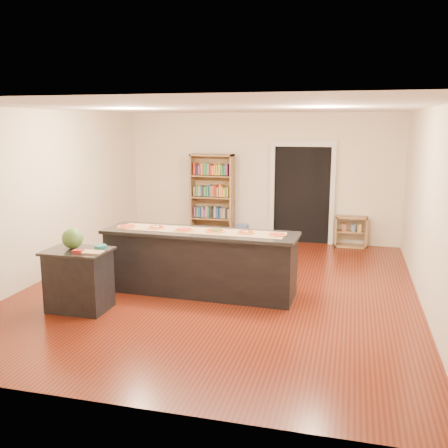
% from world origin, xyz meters
% --- Properties ---
extents(room, '(6.00, 7.00, 2.80)m').
position_xyz_m(room, '(0.00, 0.00, 1.40)').
color(room, beige).
rests_on(room, ground).
extents(doorway, '(1.40, 0.09, 2.21)m').
position_xyz_m(doorway, '(0.90, 3.46, 1.20)').
color(doorway, black).
rests_on(doorway, room).
extents(kitchen_island, '(2.96, 0.80, 0.98)m').
position_xyz_m(kitchen_island, '(-0.25, -0.31, 0.49)').
color(kitchen_island, black).
rests_on(kitchen_island, ground).
extents(side_counter, '(0.87, 0.64, 0.86)m').
position_xyz_m(side_counter, '(-1.68, -1.39, 0.44)').
color(side_counter, black).
rests_on(side_counter, ground).
extents(bookshelf, '(0.96, 0.34, 1.91)m').
position_xyz_m(bookshelf, '(-1.07, 3.28, 0.96)').
color(bookshelf, '#99744A').
rests_on(bookshelf, ground).
extents(low_shelf, '(0.66, 0.28, 0.66)m').
position_xyz_m(low_shelf, '(1.97, 3.31, 0.33)').
color(low_shelf, '#99744A').
rests_on(low_shelf, ground).
extents(waste_bin, '(0.27, 0.27, 0.40)m').
position_xyz_m(waste_bin, '(-0.34, 3.15, 0.20)').
color(waste_bin, '#4D62AB').
rests_on(waste_bin, ground).
extents(kraft_paper, '(2.58, 0.54, 0.00)m').
position_xyz_m(kraft_paper, '(-0.25, -0.28, 0.98)').
color(kraft_paper, '#936B4C').
rests_on(kraft_paper, kitchen_island).
extents(watermelon, '(0.29, 0.29, 0.29)m').
position_xyz_m(watermelon, '(-1.77, -1.34, 1.01)').
color(watermelon, '#144214').
rests_on(watermelon, side_counter).
extents(cutting_board, '(0.31, 0.21, 0.02)m').
position_xyz_m(cutting_board, '(-1.40, -1.49, 0.87)').
color(cutting_board, tan).
rests_on(cutting_board, side_counter).
extents(package_red, '(0.14, 0.11, 0.05)m').
position_xyz_m(package_red, '(-1.57, -1.56, 0.89)').
color(package_red, maroon).
rests_on(package_red, side_counter).
extents(package_teal, '(0.17, 0.17, 0.06)m').
position_xyz_m(package_teal, '(-1.37, -1.31, 0.90)').
color(package_teal, '#195966').
rests_on(package_teal, side_counter).
extents(pizza_a, '(0.30, 0.30, 0.02)m').
position_xyz_m(pizza_a, '(-1.44, -0.32, 0.99)').
color(pizza_a, '#C2884A').
rests_on(pizza_a, kitchen_island).
extents(pizza_b, '(0.29, 0.29, 0.02)m').
position_xyz_m(pizza_b, '(-0.96, -0.27, 0.99)').
color(pizza_b, '#C2884A').
rests_on(pizza_b, kitchen_island).
extents(pizza_c, '(0.29, 0.29, 0.02)m').
position_xyz_m(pizza_c, '(-0.49, -0.33, 0.99)').
color(pizza_c, '#C2884A').
rests_on(pizza_c, kitchen_island).
extents(pizza_d, '(0.32, 0.32, 0.02)m').
position_xyz_m(pizza_d, '(-0.01, -0.28, 0.99)').
color(pizza_d, '#C2884A').
rests_on(pizza_d, kitchen_island).
extents(pizza_e, '(0.28, 0.28, 0.02)m').
position_xyz_m(pizza_e, '(0.46, -0.28, 0.99)').
color(pizza_e, '#C2884A').
rests_on(pizza_e, kitchen_island).
extents(pizza_f, '(0.29, 0.29, 0.02)m').
position_xyz_m(pizza_f, '(0.93, -0.31, 0.99)').
color(pizza_f, '#C2884A').
rests_on(pizza_f, kitchen_island).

